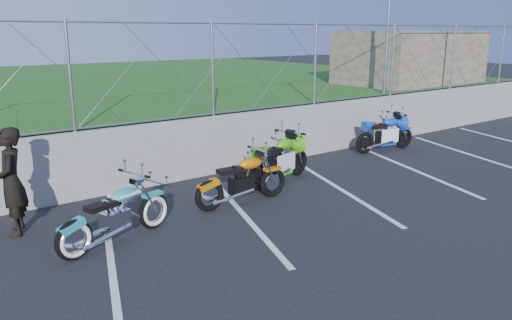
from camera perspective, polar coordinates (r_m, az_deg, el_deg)
ground at (r=8.03m, az=2.59°, el=-8.12°), size 90.00×90.00×0.00m
retaining_wall at (r=10.64m, az=-9.37°, el=1.06°), size 30.00×0.22×1.30m
grass_field at (r=19.94m, az=-22.89°, el=6.34°), size 30.00×20.00×1.30m
stone_building at (r=18.93m, az=17.20°, el=11.17°), size 5.00×3.00×1.80m
chain_link_fence at (r=10.39m, az=-9.74°, el=9.94°), size 28.00×0.03×2.00m
sign_pole at (r=15.32m, az=14.75°, el=12.95°), size 0.08×0.08×3.00m
parking_lines at (r=9.47m, az=4.40°, el=-4.55°), size 18.29×4.31×0.01m
cruiser_turquoise at (r=7.77m, az=-15.55°, el=-6.27°), size 1.98×0.76×1.01m
naked_orange at (r=9.14m, az=-1.45°, el=-2.49°), size 1.97×0.67×0.98m
sportbike_green at (r=10.43m, az=2.75°, el=-0.18°), size 1.97×0.74×1.04m
sportbike_blue at (r=13.66m, az=14.62°, el=2.78°), size 1.91×0.68×0.99m
person_standing at (r=8.54m, az=-26.15°, el=-2.25°), size 0.55×0.70×1.69m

